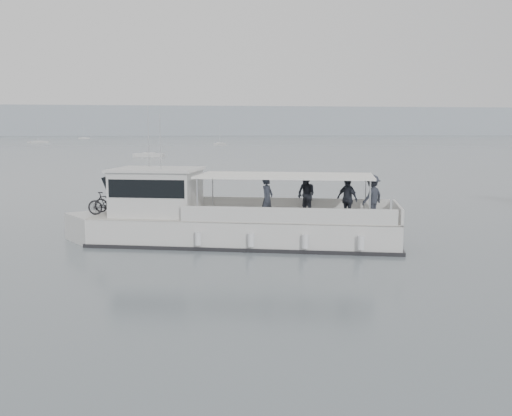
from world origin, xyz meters
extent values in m
plane|color=slate|center=(0.00, 0.00, 0.00)|extent=(1400.00, 1400.00, 0.00)
cube|color=#939EA8|center=(0.00, 560.00, 14.00)|extent=(1400.00, 90.00, 28.00)
cube|color=silver|center=(4.81, -2.74, 0.50)|extent=(13.83, 7.04, 1.45)
cube|color=silver|center=(-1.62, -0.93, 0.50)|extent=(3.49, 3.49, 1.45)
cube|color=beige|center=(4.81, -2.74, 1.23)|extent=(13.83, 7.04, 0.07)
cube|color=black|center=(4.81, -2.74, 0.06)|extent=(14.09, 7.23, 0.20)
cube|color=silver|center=(7.21, -1.63, 1.56)|extent=(8.61, 2.52, 0.67)
cube|color=silver|center=(6.28, -4.93, 1.56)|extent=(8.61, 2.52, 0.67)
cube|color=silver|center=(11.20, -4.53, 1.56)|extent=(1.07, 3.46, 0.67)
cube|color=silver|center=(0.95, -1.65, 2.23)|extent=(4.25, 3.86, 2.01)
cube|color=black|center=(-0.71, -1.19, 2.40)|extent=(1.35, 2.85, 1.29)
cube|color=black|center=(0.95, -1.65, 2.56)|extent=(4.04, 3.84, 0.78)
cube|color=silver|center=(0.95, -1.65, 3.29)|extent=(4.52, 4.13, 0.11)
cube|color=white|center=(6.53, -3.22, 3.06)|extent=(8.20, 5.26, 0.09)
cylinder|color=silver|center=(2.68, -3.76, 2.14)|extent=(0.08, 0.08, 1.84)
cylinder|color=silver|center=(3.52, -0.75, 2.14)|extent=(0.08, 0.08, 1.84)
cylinder|color=silver|center=(9.54, -5.68, 2.14)|extent=(0.08, 0.08, 1.84)
cylinder|color=silver|center=(10.38, -2.68, 2.14)|extent=(0.08, 0.08, 1.84)
cylinder|color=silver|center=(0.58, -0.51, 4.73)|extent=(0.04, 0.04, 2.90)
cylinder|color=silver|center=(1.17, -2.52, 4.51)|extent=(0.04, 0.04, 2.45)
cylinder|color=silver|center=(2.67, -4.17, 0.56)|extent=(0.33, 0.33, 0.56)
cylinder|color=silver|center=(4.82, -4.78, 0.56)|extent=(0.33, 0.33, 0.56)
cylinder|color=silver|center=(6.97, -5.38, 0.56)|extent=(0.33, 0.33, 0.56)
cylinder|color=silver|center=(9.11, -5.98, 0.56)|extent=(0.33, 0.33, 0.56)
imported|color=black|center=(-1.07, -0.62, 1.73)|extent=(2.02, 1.16, 1.00)
imported|color=black|center=(-1.31, -1.48, 1.75)|extent=(1.83, 0.95, 1.06)
imported|color=#2A2E38|center=(5.62, -4.00, 2.16)|extent=(0.77, 0.82, 1.87)
imported|color=#2A2E38|center=(7.60, -2.71, 2.16)|extent=(1.09, 1.15, 1.87)
imported|color=#2A2E38|center=(8.92, -4.58, 2.16)|extent=(0.94, 1.18, 1.87)
imported|color=#2A2E38|center=(10.30, -3.81, 2.16)|extent=(1.39, 1.26, 1.87)
cube|color=silver|center=(-3.21, 83.10, 0.30)|extent=(6.05, 3.43, 0.75)
cube|color=silver|center=(-3.21, 83.10, 0.62)|extent=(2.40, 2.13, 0.45)
cylinder|color=silver|center=(-3.21, 83.10, 3.77)|extent=(0.08, 0.08, 6.33)
cube|color=silver|center=(17.30, 172.44, 0.30)|extent=(4.74, 5.79, 0.75)
cube|color=silver|center=(17.30, 172.44, 0.62)|extent=(2.46, 2.57, 0.45)
cylinder|color=silver|center=(17.30, 172.44, 3.76)|extent=(0.08, 0.08, 6.32)
cube|color=silver|center=(-53.12, 332.88, 0.30)|extent=(6.73, 3.05, 0.75)
cube|color=silver|center=(-53.12, 332.88, 0.62)|extent=(2.52, 2.15, 0.45)
cylinder|color=silver|center=(-53.12, 332.88, 4.17)|extent=(0.08, 0.08, 7.14)
cube|color=silver|center=(-53.06, 214.05, 0.30)|extent=(7.56, 7.95, 0.75)
cube|color=silver|center=(-53.06, 214.05, 0.62)|extent=(3.68, 3.72, 0.45)
cylinder|color=silver|center=(-53.06, 214.05, 5.17)|extent=(0.08, 0.08, 9.14)
camera|label=1|loc=(1.80, -27.60, 5.03)|focal=40.00mm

